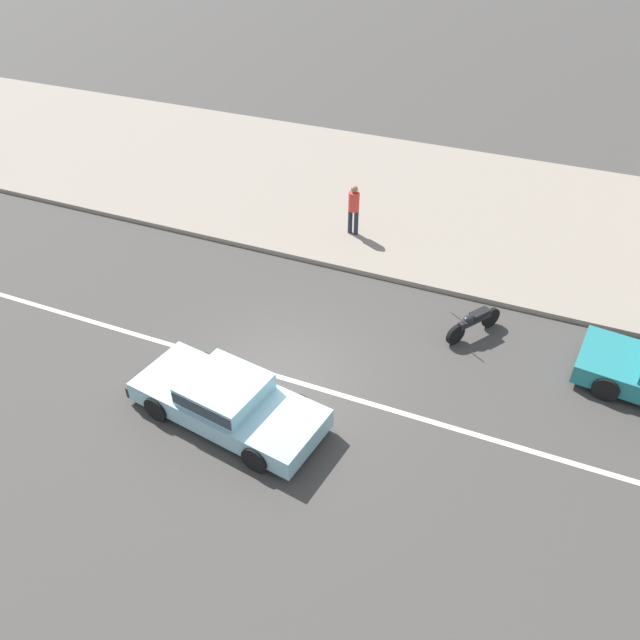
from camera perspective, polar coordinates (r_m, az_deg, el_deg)
ground_plane at (r=14.88m, az=-3.67°, el=-5.24°), size 160.00×160.00×0.00m
lane_centre_stripe at (r=14.88m, az=-3.67°, el=-5.23°), size 50.40×0.14×0.01m
kerb_strip at (r=22.51m, az=7.48°, el=10.96°), size 68.00×10.00×0.15m
sedan_pale_blue_1 at (r=13.71m, az=-8.54°, el=-7.20°), size 4.60×2.35×1.06m
motorcycle_0 at (r=16.26m, az=13.88°, el=-0.17°), size 1.10×1.56×0.80m
pedestrian_near_clock at (r=19.61m, az=3.10°, el=10.35°), size 0.34×0.34×1.64m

